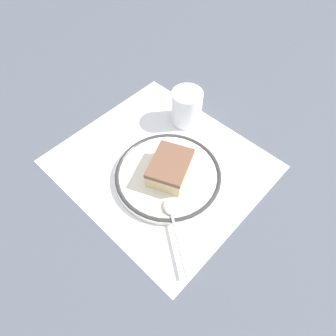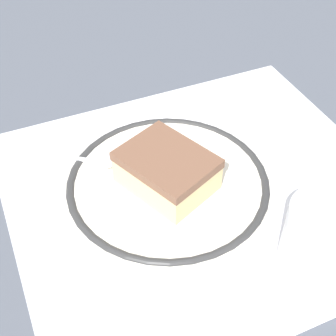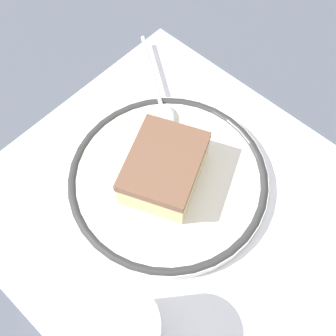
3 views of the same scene
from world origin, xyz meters
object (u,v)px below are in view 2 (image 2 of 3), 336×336
Objects in this scene: plate at (168,184)px; cup at (320,247)px; cake_slice at (167,170)px; spoon at (84,159)px.

cup is at bearing 119.01° from plate.
cake_slice is at bearing 49.34° from plate.
plate is at bearing -60.99° from cup.
cake_slice is at bearing -59.71° from cup.
cake_slice is 0.17m from cup.
spoon is (0.07, -0.07, 0.01)m from plate.
spoon is at bearing -44.54° from cake_slice.
plate is 0.10m from spoon.
plate is at bearing 137.79° from spoon.
spoon is (0.07, -0.07, -0.02)m from cake_slice.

